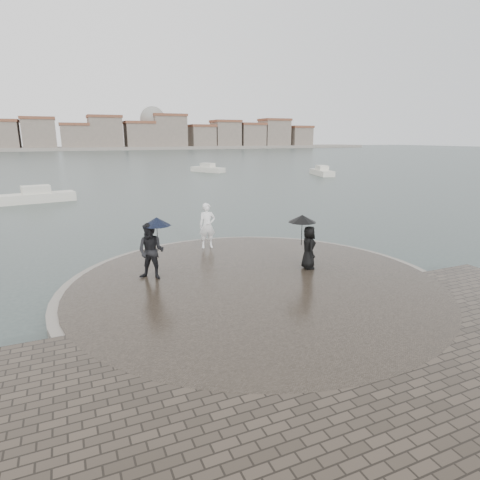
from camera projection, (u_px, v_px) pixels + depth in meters
name	position (u px, v px, depth m)	size (l,w,h in m)	color
ground	(316.00, 339.00, 10.09)	(400.00, 400.00, 0.00)	#2B3835
kerb_ring	(256.00, 287.00, 13.15)	(12.50, 12.50, 0.32)	gray
quay_tip	(256.00, 286.00, 13.15)	(11.90, 11.90, 0.36)	#2D261E
statue	(207.00, 226.00, 16.89)	(0.70, 0.46, 1.91)	white
visitor_left	(152.00, 246.00, 13.13)	(1.30, 1.12, 2.04)	black
visitor_right	(307.00, 239.00, 14.15)	(1.09, 1.03, 1.95)	black
far_skyline	(57.00, 135.00, 148.84)	(260.00, 20.00, 37.00)	gray
boats	(213.00, 177.00, 47.45)	(37.90, 25.05, 1.50)	silver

